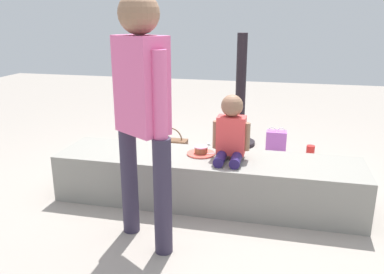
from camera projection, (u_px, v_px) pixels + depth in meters
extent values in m
plane|color=gray|center=(206.00, 201.00, 3.12)|extent=(12.00, 12.00, 0.00)
cube|color=gray|center=(207.00, 179.00, 3.07)|extent=(2.32, 0.54, 0.37)
cylinder|color=#271B54|center=(221.00, 157.00, 2.90)|extent=(0.08, 0.25, 0.08)
cylinder|color=#271B54|center=(236.00, 159.00, 2.87)|extent=(0.08, 0.25, 0.08)
cube|color=#EA4746|center=(231.00, 135.00, 2.94)|extent=(0.21, 0.13, 0.28)
sphere|color=#8C664C|center=(232.00, 106.00, 2.88)|extent=(0.16, 0.16, 0.16)
cylinder|color=#8C664C|center=(216.00, 135.00, 2.97)|extent=(0.05, 0.05, 0.21)
cylinder|color=#8C664C|center=(247.00, 137.00, 2.92)|extent=(0.05, 0.05, 0.21)
cylinder|color=#312A40|center=(163.00, 197.00, 2.35)|extent=(0.11, 0.11, 0.73)
cylinder|color=#312A40|center=(129.00, 180.00, 2.59)|extent=(0.11, 0.11, 0.73)
cube|color=#E35F98|center=(141.00, 85.00, 2.28)|extent=(0.36, 0.33, 0.56)
sphere|color=#8C664C|center=(139.00, 13.00, 2.16)|extent=(0.23, 0.23, 0.23)
cylinder|color=#E35F98|center=(160.00, 98.00, 2.18)|extent=(0.09, 0.09, 0.53)
cylinder|color=#E35F98|center=(126.00, 91.00, 2.41)|extent=(0.09, 0.09, 0.53)
cylinder|color=#E0594C|center=(201.00, 154.00, 3.07)|extent=(0.22, 0.22, 0.01)
cylinder|color=#975839|center=(201.00, 150.00, 3.06)|extent=(0.10, 0.10, 0.05)
cylinder|color=pink|center=(201.00, 147.00, 3.05)|extent=(0.10, 0.10, 0.01)
cube|color=silver|center=(208.00, 154.00, 3.04)|extent=(0.11, 0.04, 0.00)
cube|color=#B259BF|center=(276.00, 143.00, 4.13)|extent=(0.21, 0.13, 0.25)
torus|color=white|center=(272.00, 131.00, 4.10)|extent=(0.08, 0.01, 0.08)
torus|color=white|center=(281.00, 131.00, 4.08)|extent=(0.08, 0.01, 0.08)
cylinder|color=black|center=(239.00, 143.00, 4.48)|extent=(0.36, 0.36, 0.04)
cylinder|color=black|center=(241.00, 89.00, 4.31)|extent=(0.11, 0.11, 1.18)
cylinder|color=silver|center=(319.00, 166.00, 3.64)|extent=(0.07, 0.07, 0.15)
cone|color=silver|center=(319.00, 157.00, 3.62)|extent=(0.06, 0.06, 0.03)
cylinder|color=#268C3F|center=(320.00, 155.00, 3.61)|extent=(0.03, 0.03, 0.01)
cylinder|color=silver|center=(209.00, 154.00, 3.95)|extent=(0.07, 0.07, 0.15)
cone|color=silver|center=(209.00, 146.00, 3.92)|extent=(0.07, 0.07, 0.03)
cylinder|color=white|center=(209.00, 144.00, 3.91)|extent=(0.03, 0.03, 0.02)
cylinder|color=red|center=(310.00, 150.00, 4.16)|extent=(0.09, 0.09, 0.09)
cube|color=white|center=(124.00, 153.00, 4.02)|extent=(0.38, 0.39, 0.12)
cube|color=black|center=(228.00, 169.00, 3.49)|extent=(0.31, 0.12, 0.22)
torus|color=black|center=(229.00, 157.00, 3.45)|extent=(0.23, 0.01, 0.23)
cube|color=brown|center=(170.00, 152.00, 3.84)|extent=(0.33, 0.13, 0.26)
torus|color=brown|center=(170.00, 140.00, 3.80)|extent=(0.24, 0.01, 0.24)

